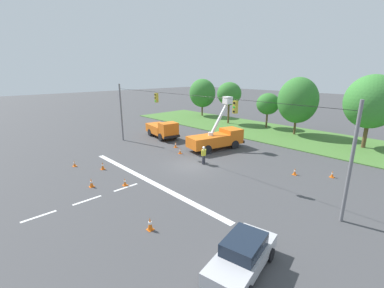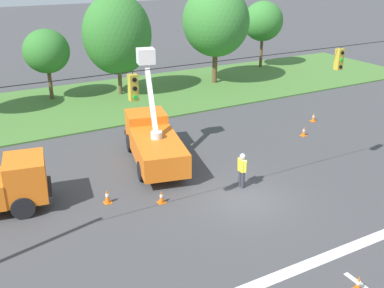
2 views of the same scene
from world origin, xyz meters
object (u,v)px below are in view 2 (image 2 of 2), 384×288
object	(u,v)px
utility_truck_bucket_lift	(153,139)
traffic_cone_far_right	(314,117)
traffic_cone_far_left	(358,284)
road_worker	(242,168)
tree_east	(117,35)
tree_east_end	(263,21)
traffic_cone_foreground_left	(161,197)
tree_centre	(46,51)
tree_far_east	(216,21)
traffic_cone_foreground_right	(107,196)
traffic_cone_lane_edge_a	(304,131)

from	to	relation	value
utility_truck_bucket_lift	traffic_cone_far_right	xyz separation A→B (m)	(12.24, 0.70, -1.01)
utility_truck_bucket_lift	traffic_cone_far_left	xyz separation A→B (m)	(1.63, -12.80, -0.99)
road_worker	traffic_cone_far_left	world-z (taller)	road_worker
tree_east	traffic_cone_far_right	size ratio (longest dim) A/B	13.09
tree_east_end	traffic_cone_far_left	size ratio (longest dim) A/B	10.36
traffic_cone_far_right	traffic_cone_foreground_left	bearing A→B (deg)	-160.08
tree_centre	tree_east_end	xyz separation A→B (m)	(21.16, 1.18, 0.79)
tree_centre	tree_far_east	size ratio (longest dim) A/B	0.65
tree_east_end	road_worker	size ratio (longest dim) A/B	3.69
tree_east_end	utility_truck_bucket_lift	bearing A→B (deg)	-140.53
tree_centre	traffic_cone_foreground_right	distance (m)	17.95
tree_east	traffic_cone_foreground_right	xyz separation A→B (m)	(-6.72, -16.25, -4.51)
traffic_cone_far_left	traffic_cone_lane_edge_a	bearing A→B (deg)	55.18
utility_truck_bucket_lift	traffic_cone_foreground_left	bearing A→B (deg)	-110.16
tree_east_end	traffic_cone_far_left	world-z (taller)	tree_east_end
traffic_cone_far_left	traffic_cone_far_right	distance (m)	17.18
road_worker	tree_centre	bearing A→B (deg)	103.74
tree_far_east	tree_east	bearing A→B (deg)	176.28
traffic_cone_lane_edge_a	traffic_cone_far_left	bearing A→B (deg)	-124.82
tree_east	tree_east_end	size ratio (longest dim) A/B	1.22
road_worker	traffic_cone_far_right	bearing A→B (deg)	29.40
road_worker	traffic_cone_foreground_left	world-z (taller)	road_worker
traffic_cone_lane_edge_a	traffic_cone_far_right	bearing A→B (deg)	35.74
traffic_cone_lane_edge_a	traffic_cone_far_right	size ratio (longest dim) A/B	1.03
tree_east_end	traffic_cone_lane_edge_a	xyz separation A→B (m)	(-9.13, -16.64, -4.30)
traffic_cone_foreground_right	tree_east	bearing A→B (deg)	67.52
tree_east_end	traffic_cone_far_right	bearing A→B (deg)	-114.21
tree_east_end	utility_truck_bucket_lift	world-z (taller)	tree_east_end
traffic_cone_lane_edge_a	traffic_cone_foreground_right	bearing A→B (deg)	-171.24
utility_truck_bucket_lift	traffic_cone_far_left	bearing A→B (deg)	-82.76
traffic_cone_foreground_right	traffic_cone_foreground_left	bearing A→B (deg)	-28.51
traffic_cone_far_right	traffic_cone_foreground_right	bearing A→B (deg)	-166.48
tree_centre	utility_truck_bucket_lift	size ratio (longest dim) A/B	0.78
traffic_cone_far_left	utility_truck_bucket_lift	bearing A→B (deg)	97.24
traffic_cone_lane_edge_a	traffic_cone_foreground_left	bearing A→B (deg)	-164.04
road_worker	traffic_cone_foreground_left	xyz separation A→B (m)	(-4.05, 0.50, -0.71)
tree_centre	tree_east	world-z (taller)	tree_east
tree_east_end	road_worker	world-z (taller)	tree_east_end
tree_far_east	traffic_cone_far_right	distance (m)	12.92
tree_far_east	traffic_cone_far_left	xyz separation A→B (m)	(-9.97, -25.35, -5.09)
tree_centre	traffic_cone_far_left	world-z (taller)	tree_centre
tree_east_end	traffic_cone_foreground_right	size ratio (longest dim) A/B	9.46
tree_centre	utility_truck_bucket_lift	xyz separation A→B (m)	(2.23, -14.41, -2.51)
traffic_cone_foreground_left	traffic_cone_lane_edge_a	xyz separation A→B (m)	(11.38, 3.26, 0.01)
road_worker	traffic_cone_far_left	size ratio (longest dim) A/B	2.81
tree_far_east	road_worker	bearing A→B (deg)	-117.75
utility_truck_bucket_lift	traffic_cone_far_left	size ratio (longest dim) A/B	11.18
traffic_cone_foreground_right	traffic_cone_far_left	world-z (taller)	traffic_cone_foreground_right
traffic_cone_foreground_left	traffic_cone_far_left	bearing A→B (deg)	-69.32
traffic_cone_foreground_right	road_worker	bearing A→B (deg)	-15.03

